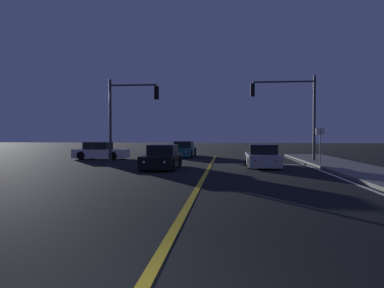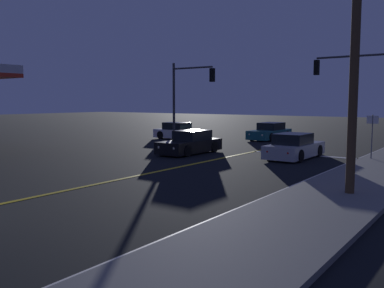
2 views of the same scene
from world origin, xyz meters
name	(u,v)px [view 1 (image 1 of 2)]	position (x,y,z in m)	size (l,w,h in m)	color
lane_line_center	(201,182)	(0.00, 10.41, 0.01)	(0.20, 35.41, 0.01)	gold
lane_line_edge_right	(357,184)	(6.01, 10.41, 0.01)	(0.16, 35.41, 0.01)	silver
stop_bar	(260,164)	(3.13, 19.33, 0.01)	(6.26, 0.50, 0.01)	silver
car_far_approaching_black	(162,158)	(-2.64, 16.15, 0.58)	(1.82, 4.43, 1.34)	black
car_mid_block_teal	(184,150)	(-2.78, 27.13, 0.58)	(1.92, 4.64, 1.34)	#195960
car_lead_oncoming_white	(100,152)	(-8.86, 23.13, 0.58)	(4.22, 1.97, 1.34)	silver
car_following_oncoming_silver	(262,157)	(3.11, 17.71, 0.58)	(1.88, 4.51, 1.34)	#B2B5BA
traffic_signal_near_right	(291,104)	(5.48, 21.63, 4.04)	(4.47, 0.28, 6.02)	#38383D
traffic_signal_far_left	(128,107)	(-5.83, 20.23, 3.80)	(3.50, 0.28, 5.73)	#38383D
street_sign_corner	(320,140)	(6.76, 18.83, 1.59)	(0.56, 0.13, 2.37)	slate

